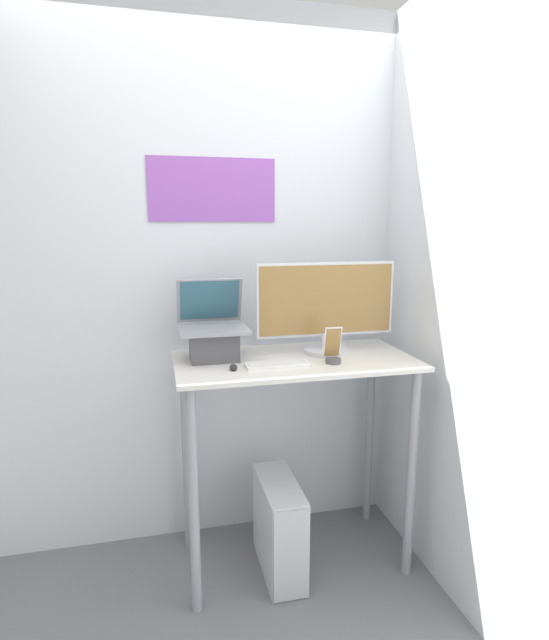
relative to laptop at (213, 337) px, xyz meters
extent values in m
plane|color=slate|center=(0.35, -0.35, -1.11)|extent=(12.00, 12.00, 0.00)
cube|color=silver|center=(0.35, 0.28, 0.19)|extent=(6.00, 0.05, 2.60)
cube|color=purple|center=(0.04, 0.26, 0.65)|extent=(0.60, 0.01, 0.29)
cube|color=silver|center=(0.97, -0.35, 0.19)|extent=(0.05, 6.00, 2.60)
cube|color=beige|center=(0.35, -0.08, -0.11)|extent=(1.07, 0.55, 0.02)
cylinder|color=gray|center=(-0.13, -0.30, -0.61)|extent=(0.04, 0.04, 0.98)
cylinder|color=gray|center=(0.84, -0.30, -0.61)|extent=(0.04, 0.04, 0.98)
cylinder|color=gray|center=(-0.13, 0.15, -0.61)|extent=(0.04, 0.04, 0.98)
cylinder|color=gray|center=(0.84, 0.15, -0.61)|extent=(0.04, 0.04, 0.98)
cube|color=#4C4C51|center=(0.00, -0.02, -0.04)|extent=(0.21, 0.15, 0.13)
cube|color=gray|center=(0.00, -0.02, 0.03)|extent=(0.30, 0.22, 0.02)
cube|color=gray|center=(0.00, 0.12, 0.14)|extent=(0.30, 0.08, 0.21)
cube|color=#336072|center=(0.00, 0.12, 0.15)|extent=(0.27, 0.07, 0.18)
cylinder|color=silver|center=(0.52, -0.02, -0.09)|extent=(0.20, 0.20, 0.02)
cylinder|color=silver|center=(0.52, -0.02, -0.04)|extent=(0.04, 0.04, 0.08)
cube|color=silver|center=(0.52, -0.01, 0.15)|extent=(0.65, 0.01, 0.34)
cube|color=olive|center=(0.52, -0.02, 0.15)|extent=(0.63, 0.01, 0.31)
cube|color=white|center=(0.25, -0.18, -0.09)|extent=(0.27, 0.09, 0.01)
cube|color=silver|center=(0.25, -0.18, -0.09)|extent=(0.25, 0.08, 0.00)
ellipsoid|color=#262626|center=(0.06, -0.19, -0.09)|extent=(0.03, 0.05, 0.02)
cylinder|color=#4C4C51|center=(0.50, -0.19, -0.09)|extent=(0.07, 0.07, 0.02)
cube|color=silver|center=(0.50, -0.18, -0.01)|extent=(0.08, 0.04, 0.14)
cube|color=olive|center=(0.50, -0.18, -0.01)|extent=(0.07, 0.03, 0.13)
cube|color=silver|center=(0.27, -0.14, -0.88)|extent=(0.16, 0.42, 0.44)
cube|color=#ADADB2|center=(0.27, -0.35, -0.88)|extent=(0.16, 0.01, 0.42)
camera|label=1|loc=(-0.24, -2.16, 0.50)|focal=28.00mm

